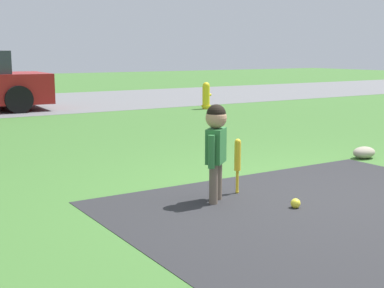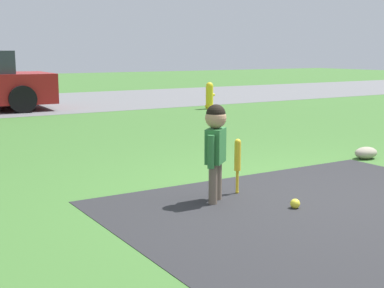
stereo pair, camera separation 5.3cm
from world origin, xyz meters
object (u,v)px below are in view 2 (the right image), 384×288
object	(u,v)px
sports_ball	(295,204)
baseball_bat	(238,158)
child	(216,139)
fire_hydrant	(210,96)

from	to	relation	value
sports_ball	baseball_bat	bearing A→B (deg)	101.12
child	baseball_bat	xyz separation A→B (m)	(0.34, 0.13, -0.23)
child	fire_hydrant	distance (m)	8.06
sports_ball	fire_hydrant	xyz separation A→B (m)	(3.95, 7.28, 0.27)
baseball_bat	fire_hydrant	world-z (taller)	fire_hydrant
child	fire_hydrant	bearing A→B (deg)	16.45
child	baseball_bat	world-z (taller)	child
baseball_bat	sports_ball	xyz separation A→B (m)	(0.13, -0.67, -0.30)
child	sports_ball	xyz separation A→B (m)	(0.47, -0.54, -0.53)
child	baseball_bat	bearing A→B (deg)	-19.87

